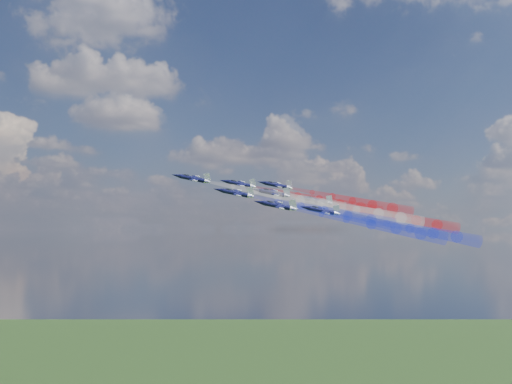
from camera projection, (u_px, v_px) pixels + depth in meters
name	position (u px, v px, depth m)	size (l,w,h in m)	color
jet_lead	(193.00, 179.00, 179.25)	(9.48, 11.85, 3.16)	black
trail_lead	(278.00, 195.00, 180.19)	(3.95, 40.57, 3.95)	silver
jet_inner_left	(235.00, 193.00, 170.89)	(9.48, 11.85, 3.16)	black
trail_inner_left	(324.00, 211.00, 171.82)	(3.95, 40.57, 3.95)	#1A29E3
jet_inner_right	(239.00, 184.00, 191.29)	(9.48, 11.85, 3.16)	black
trail_inner_right	(319.00, 200.00, 192.23)	(3.95, 40.57, 3.95)	red
jet_outer_left	(277.00, 206.00, 160.67)	(9.48, 11.85, 3.16)	black
trail_outer_left	(371.00, 224.00, 161.60)	(3.95, 40.57, 3.95)	#1A29E3
jet_center_third	(273.00, 193.00, 180.70)	(9.48, 11.85, 3.16)	black
trail_center_third	(357.00, 209.00, 181.64)	(3.95, 40.57, 3.95)	silver
jet_outer_right	(276.00, 185.00, 199.55)	(9.48, 11.85, 3.16)	black
trail_outer_right	(352.00, 200.00, 200.48)	(3.95, 40.57, 3.95)	red
jet_rear_left	(322.00, 211.00, 170.87)	(9.48, 11.85, 3.16)	black
trail_rear_left	(410.00, 228.00, 171.80)	(3.95, 40.57, 3.95)	#1A29E3
jet_rear_right	(316.00, 201.00, 190.27)	(9.48, 11.85, 3.16)	black
trail_rear_right	(396.00, 216.00, 191.21)	(3.95, 40.57, 3.95)	red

